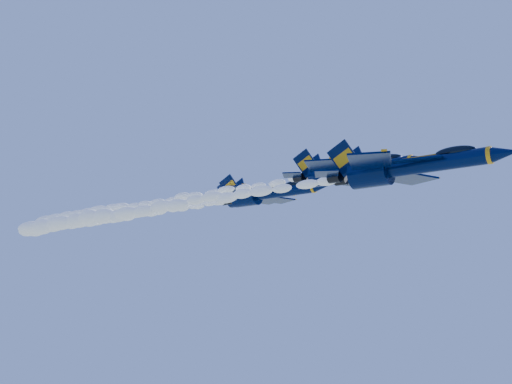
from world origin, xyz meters
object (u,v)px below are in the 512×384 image
Objects in this scene: jet_third at (267,193)px; jet_fourth at (256,196)px; jet_second at (352,170)px; jet_lead at (406,167)px.

jet_third is 1.08× the size of jet_fourth.
jet_second is 21.18m from jet_third.
jet_fourth is (-25.59, 18.37, 3.14)m from jet_second.
jet_lead is 0.96× the size of jet_third.
jet_third is at bearing -46.93° from jet_fourth.
jet_third is at bearing 144.68° from jet_lead.
jet_second is (-9.93, 9.43, 3.01)m from jet_lead.
jet_fourth is (-7.29, 7.80, 1.76)m from jet_third.
jet_lead is at bearing -35.32° from jet_third.
jet_second reaches higher than jet_lead.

